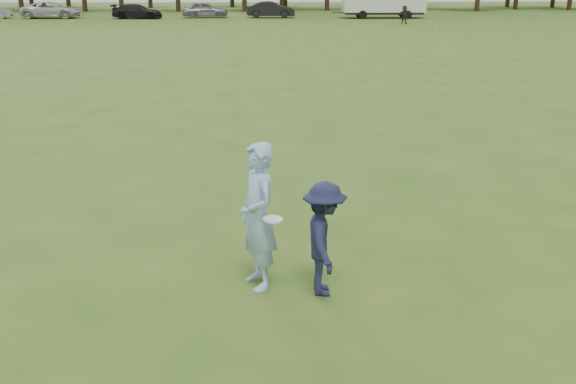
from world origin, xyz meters
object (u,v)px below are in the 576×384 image
thrower (258,216)px  car_f (271,10)px  car_e (205,10)px  field_cone (436,24)px  defender (324,239)px  car_d (137,11)px  cargo_trailer (384,0)px  car_c (51,10)px  player_far_d (405,15)px

thrower → car_f: size_ratio=0.43×
car_e → field_cone: 23.51m
defender → car_d: 61.25m
car_d → car_e: (6.51, 1.35, 0.08)m
car_f → cargo_trailer: (11.08, -0.89, 0.99)m
car_c → field_cone: bearing=-109.4°
car_e → car_f: (6.57, -0.35, 0.02)m
defender → car_e: 61.55m
car_e → car_d: bearing=97.7°
cargo_trailer → field_cone: bearing=-76.2°
field_cone → car_e: bearing=149.6°
car_e → player_far_d: bearing=-121.8°
player_far_d → field_cone: size_ratio=5.32×
car_c → car_f: 21.65m
thrower → car_d: (-12.10, 59.60, -0.34)m
thrower → car_d: 60.82m
car_c → car_f: car_c is taller
defender → car_f: bearing=0.4°
car_c → car_e: (15.08, 0.36, -0.02)m
thrower → car_c: (-20.67, 60.60, -0.25)m
car_e → cargo_trailer: 17.72m
defender → car_d: bearing=12.7°
car_d → cargo_trailer: 24.18m
defender → player_far_d: size_ratio=0.99×
defender → car_e: bearing=6.5°
car_f → car_e: bearing=90.6°
car_f → defender: bearing=-176.5°
thrower → car_c: thrower is taller
car_d → car_e: car_e is taller
field_cone → thrower: bearing=-106.7°
defender → field_cone: defender is taller
car_c → cargo_trailer: size_ratio=0.63×
car_f → field_cone: bearing=-126.5°
car_c → player_far_d: bearing=-106.8°
car_c → car_e: car_c is taller
car_c → car_f: (21.65, 0.02, -0.00)m
field_cone → car_f: bearing=139.9°
defender → car_e: size_ratio=0.35×
thrower → player_far_d: bearing=144.9°
car_d → cargo_trailer: (24.16, 0.12, 1.08)m
car_f → cargo_trailer: size_ratio=0.53×
player_far_d → car_f: bearing=131.5°
car_d → car_f: (13.08, 1.01, 0.09)m
defender → car_c: 64.55m
car_c → defender: bearing=-161.8°
car_d → thrower: bearing=-166.5°
thrower → car_c: size_ratio=0.36×
thrower → field_cone: bearing=141.9°
field_cone → cargo_trailer: (-2.62, 10.66, 1.63)m
car_f → field_cone: size_ratio=15.96×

